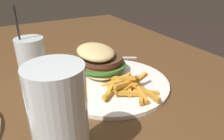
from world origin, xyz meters
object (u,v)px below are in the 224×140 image
object	(u,v)px
meal_plate_near	(106,71)
spoon	(91,56)
juice_glass	(32,60)
beer_glass	(61,128)

from	to	relation	value
meal_plate_near	spoon	xyz separation A→B (m)	(0.17, -0.03, -0.02)
meal_plate_near	juice_glass	bearing A→B (deg)	57.64
juice_glass	spoon	size ratio (longest dim) A/B	1.12
spoon	beer_glass	bearing A→B (deg)	90.19
meal_plate_near	juice_glass	size ratio (longest dim) A/B	1.46
beer_glass	spoon	size ratio (longest dim) A/B	0.98
juice_glass	spoon	bearing A→B (deg)	-72.77
meal_plate_near	beer_glass	size ratio (longest dim) A/B	1.67
juice_glass	meal_plate_near	bearing A→B (deg)	-122.36
juice_glass	beer_glass	bearing A→B (deg)	176.51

